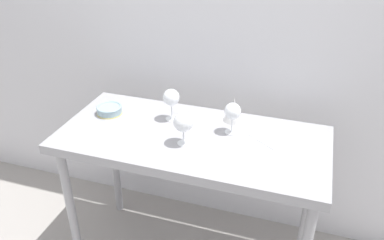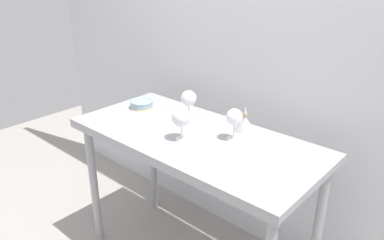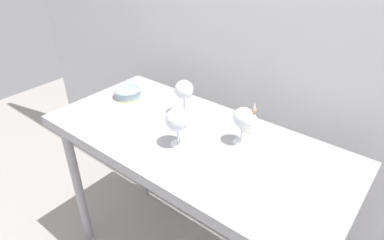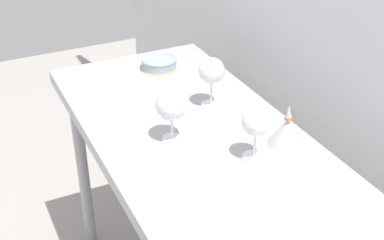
{
  "view_description": "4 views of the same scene",
  "coord_description": "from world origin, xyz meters",
  "px_view_note": "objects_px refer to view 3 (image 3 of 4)",
  "views": [
    {
      "loc": [
        0.54,
        -1.66,
        1.97
      ],
      "look_at": [
        0.01,
        -0.02,
        1.0
      ],
      "focal_mm": 36.74,
      "sensor_mm": 36.0,
      "label": 1
    },
    {
      "loc": [
        1.21,
        -1.38,
        1.76
      ],
      "look_at": [
        0.02,
        -0.04,
        1.0
      ],
      "focal_mm": 35.09,
      "sensor_mm": 36.0,
      "label": 2
    },
    {
      "loc": [
        0.75,
        -0.96,
        1.72
      ],
      "look_at": [
        0.01,
        -0.03,
        1.0
      ],
      "focal_mm": 30.72,
      "sensor_mm": 36.0,
      "label": 3
    },
    {
      "loc": [
        1.3,
        -0.66,
        1.82
      ],
      "look_at": [
        -0.03,
        -0.01,
        0.94
      ],
      "focal_mm": 49.41,
      "sensor_mm": 36.0,
      "label": 4
    }
  ],
  "objects_px": {
    "wine_glass_far_right": "(243,118)",
    "tasting_sheet_upper": "(299,157)",
    "decanter_funnel": "(253,120)",
    "wine_glass_far_left": "(184,90)",
    "tasting_bowl": "(128,93)",
    "wine_glass_near_center": "(177,120)"
  },
  "relations": [
    {
      "from": "wine_glass_far_left",
      "to": "decanter_funnel",
      "type": "bearing_deg",
      "value": 16.15
    },
    {
      "from": "wine_glass_far_left",
      "to": "tasting_sheet_upper",
      "type": "relative_size",
      "value": 0.71
    },
    {
      "from": "tasting_sheet_upper",
      "to": "decanter_funnel",
      "type": "relative_size",
      "value": 1.79
    },
    {
      "from": "wine_glass_far_left",
      "to": "wine_glass_far_right",
      "type": "bearing_deg",
      "value": -5.8
    },
    {
      "from": "wine_glass_far_right",
      "to": "tasting_sheet_upper",
      "type": "distance_m",
      "value": 0.27
    },
    {
      "from": "wine_glass_far_left",
      "to": "tasting_sheet_upper",
      "type": "distance_m",
      "value": 0.6
    },
    {
      "from": "wine_glass_near_center",
      "to": "tasting_bowl",
      "type": "bearing_deg",
      "value": 161.5
    },
    {
      "from": "wine_glass_far_left",
      "to": "wine_glass_near_center",
      "type": "bearing_deg",
      "value": -56.26
    },
    {
      "from": "wine_glass_far_right",
      "to": "decanter_funnel",
      "type": "xyz_separation_m",
      "value": [
        -0.02,
        0.13,
        -0.08
      ]
    },
    {
      "from": "wine_glass_far_left",
      "to": "tasting_bowl",
      "type": "bearing_deg",
      "value": -172.55
    },
    {
      "from": "wine_glass_far_left",
      "to": "tasting_sheet_upper",
      "type": "bearing_deg",
      "value": 1.69
    },
    {
      "from": "tasting_sheet_upper",
      "to": "tasting_bowl",
      "type": "distance_m",
      "value": 0.95
    },
    {
      "from": "wine_glass_far_left",
      "to": "tasting_bowl",
      "type": "relative_size",
      "value": 1.26
    },
    {
      "from": "wine_glass_near_center",
      "to": "wine_glass_far_left",
      "type": "distance_m",
      "value": 0.26
    },
    {
      "from": "wine_glass_near_center",
      "to": "tasting_bowl",
      "type": "distance_m",
      "value": 0.54
    },
    {
      "from": "decanter_funnel",
      "to": "tasting_sheet_upper",
      "type": "bearing_deg",
      "value": -16.59
    },
    {
      "from": "wine_glass_near_center",
      "to": "wine_glass_far_right",
      "type": "relative_size",
      "value": 1.03
    },
    {
      "from": "wine_glass_far_right",
      "to": "tasting_sheet_upper",
      "type": "height_order",
      "value": "wine_glass_far_right"
    },
    {
      "from": "tasting_bowl",
      "to": "decanter_funnel",
      "type": "relative_size",
      "value": 1.02
    },
    {
      "from": "wine_glass_near_center",
      "to": "tasting_sheet_upper",
      "type": "bearing_deg",
      "value": 27.85
    },
    {
      "from": "decanter_funnel",
      "to": "wine_glass_far_right",
      "type": "bearing_deg",
      "value": -81.0
    },
    {
      "from": "tasting_sheet_upper",
      "to": "decanter_funnel",
      "type": "bearing_deg",
      "value": -160.94
    }
  ]
}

